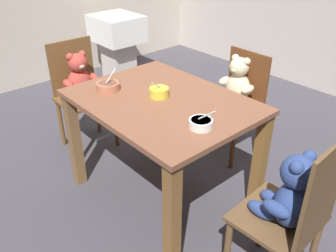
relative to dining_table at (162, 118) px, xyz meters
The scene contains 9 objects.
ground_plane 0.64m from the dining_table, ahead, with size 5.20×5.20×0.04m.
dining_table is the anchor object (origin of this frame).
teddy_chair_far_center 0.82m from the dining_table, 93.91° to the left, with size 0.42×0.38×0.84m.
teddy_chair_near_right 0.96m from the dining_table, ahead, with size 0.39×0.41×0.95m.
teddy_chair_near_left 0.96m from the dining_table, behind, with size 0.37×0.42×0.89m.
porridge_bowl_white_near_right 0.44m from the dining_table, ahead, with size 0.13×0.13×0.11m.
porridge_bowl_terracotta_near_left 0.41m from the dining_table, 152.61° to the right, with size 0.15×0.16×0.12m.
porridge_bowl_yellow_center 0.17m from the dining_table, 163.33° to the left, with size 0.12×0.13×0.12m.
sink_basin 2.31m from the dining_table, 152.87° to the left, with size 0.56×0.50×0.76m.
Camera 1 is at (1.54, -1.30, 1.72)m, focal length 38.45 mm.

